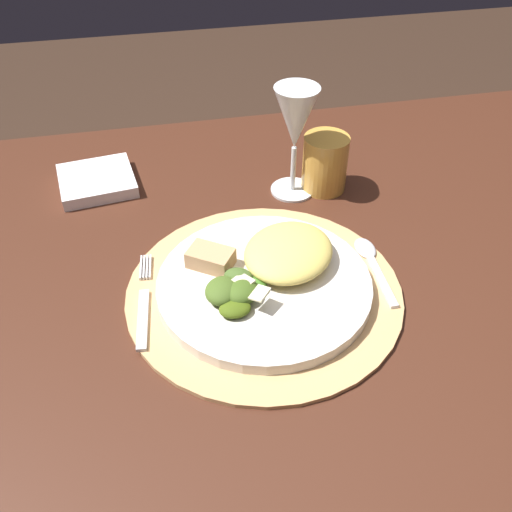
{
  "coord_description": "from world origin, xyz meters",
  "views": [
    {
      "loc": [
        -0.11,
        -0.56,
        1.23
      ],
      "look_at": [
        0.01,
        0.0,
        0.74
      ],
      "focal_mm": 40.08,
      "sensor_mm": 36.0,
      "label": 1
    }
  ],
  "objects_px": {
    "amber_tumbler": "(325,163)",
    "spoon": "(370,259)",
    "dining_table": "(252,348)",
    "dinner_plate": "(264,285)",
    "wine_glass": "(296,122)",
    "napkin": "(97,181)",
    "fork": "(144,304)"
  },
  "relations": [
    {
      "from": "spoon",
      "to": "amber_tumbler",
      "type": "relative_size",
      "value": 1.54
    },
    {
      "from": "dinner_plate",
      "to": "spoon",
      "type": "distance_m",
      "value": 0.15
    },
    {
      "from": "dining_table",
      "to": "dinner_plate",
      "type": "height_order",
      "value": "dinner_plate"
    },
    {
      "from": "spoon",
      "to": "napkin",
      "type": "relative_size",
      "value": 1.2
    },
    {
      "from": "fork",
      "to": "napkin",
      "type": "height_order",
      "value": "napkin"
    },
    {
      "from": "amber_tumbler",
      "to": "dining_table",
      "type": "bearing_deg",
      "value": -131.86
    },
    {
      "from": "fork",
      "to": "dining_table",
      "type": "bearing_deg",
      "value": 17.53
    },
    {
      "from": "fork",
      "to": "spoon",
      "type": "distance_m",
      "value": 0.3
    },
    {
      "from": "fork",
      "to": "napkin",
      "type": "xyz_separation_m",
      "value": [
        -0.06,
        0.29,
        0.0
      ]
    },
    {
      "from": "napkin",
      "to": "wine_glass",
      "type": "relative_size",
      "value": 0.66
    },
    {
      "from": "dining_table",
      "to": "fork",
      "type": "xyz_separation_m",
      "value": [
        -0.14,
        -0.05,
        0.17
      ]
    },
    {
      "from": "wine_glass",
      "to": "napkin",
      "type": "bearing_deg",
      "value": 165.63
    },
    {
      "from": "dining_table",
      "to": "wine_glass",
      "type": "distance_m",
      "value": 0.34
    },
    {
      "from": "spoon",
      "to": "amber_tumbler",
      "type": "xyz_separation_m",
      "value": [
        -0.01,
        0.19,
        0.04
      ]
    },
    {
      "from": "dinner_plate",
      "to": "fork",
      "type": "relative_size",
      "value": 1.64
    },
    {
      "from": "spoon",
      "to": "wine_glass",
      "type": "xyz_separation_m",
      "value": [
        -0.06,
        0.19,
        0.11
      ]
    },
    {
      "from": "dining_table",
      "to": "spoon",
      "type": "relative_size",
      "value": 10.27
    },
    {
      "from": "dinner_plate",
      "to": "fork",
      "type": "distance_m",
      "value": 0.15
    },
    {
      "from": "napkin",
      "to": "spoon",
      "type": "bearing_deg",
      "value": -36.52
    },
    {
      "from": "spoon",
      "to": "napkin",
      "type": "height_order",
      "value": "napkin"
    },
    {
      "from": "dinner_plate",
      "to": "spoon",
      "type": "relative_size",
      "value": 1.98
    },
    {
      "from": "napkin",
      "to": "dinner_plate",
      "type": "bearing_deg",
      "value": -54.65
    },
    {
      "from": "napkin",
      "to": "amber_tumbler",
      "type": "distance_m",
      "value": 0.36
    },
    {
      "from": "napkin",
      "to": "amber_tumbler",
      "type": "relative_size",
      "value": 1.28
    },
    {
      "from": "spoon",
      "to": "wine_glass",
      "type": "height_order",
      "value": "wine_glass"
    },
    {
      "from": "dinner_plate",
      "to": "amber_tumbler",
      "type": "relative_size",
      "value": 3.04
    },
    {
      "from": "dining_table",
      "to": "amber_tumbler",
      "type": "relative_size",
      "value": 15.77
    },
    {
      "from": "dining_table",
      "to": "napkin",
      "type": "height_order",
      "value": "napkin"
    },
    {
      "from": "dining_table",
      "to": "fork",
      "type": "distance_m",
      "value": 0.23
    },
    {
      "from": "dinner_plate",
      "to": "spoon",
      "type": "bearing_deg",
      "value": 9.81
    },
    {
      "from": "spoon",
      "to": "amber_tumbler",
      "type": "height_order",
      "value": "amber_tumbler"
    },
    {
      "from": "amber_tumbler",
      "to": "spoon",
      "type": "bearing_deg",
      "value": -87.41
    }
  ]
}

